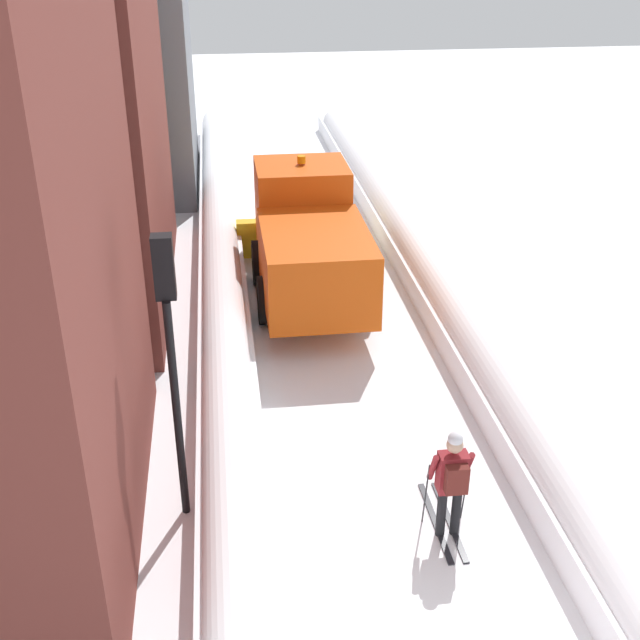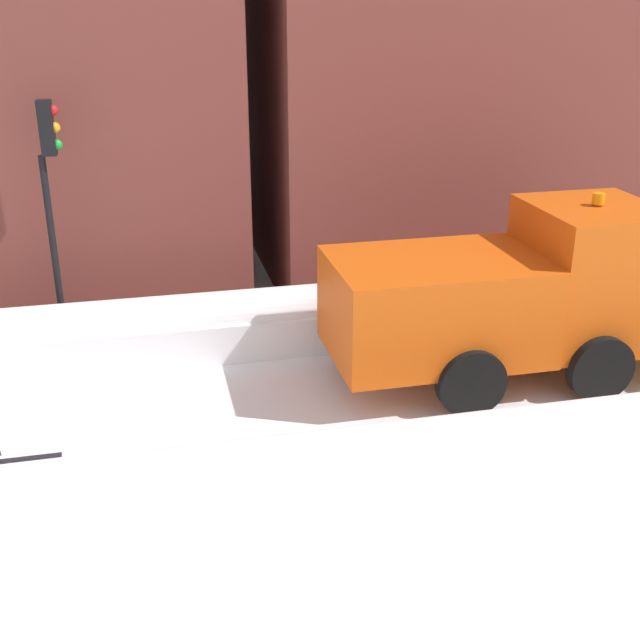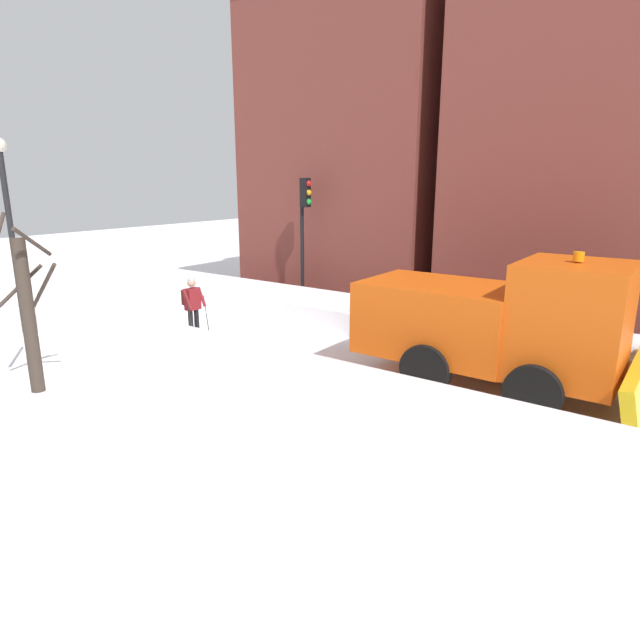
% 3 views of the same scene
% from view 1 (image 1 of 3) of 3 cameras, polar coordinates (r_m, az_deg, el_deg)
% --- Properties ---
extents(ground_plane, '(80.00, 80.00, 0.00)m').
position_cam_1_polar(ground_plane, '(18.18, 1.05, 0.11)').
color(ground_plane, white).
extents(snowbank_left, '(1.10, 36.00, 1.17)m').
position_cam_1_polar(snowbank_left, '(17.78, -6.91, 1.18)').
color(snowbank_left, white).
rests_on(snowbank_left, ground).
extents(snowbank_right, '(1.10, 36.00, 1.04)m').
position_cam_1_polar(snowbank_right, '(18.48, 8.73, 1.81)').
color(snowbank_right, white).
rests_on(snowbank_right, ground).
extents(plow_truck, '(3.20, 5.98, 3.12)m').
position_cam_1_polar(plow_truck, '(18.56, -0.83, 5.67)').
color(plow_truck, '#DB510F').
rests_on(plow_truck, ground).
extents(skier, '(0.62, 1.80, 1.81)m').
position_cam_1_polar(skier, '(11.76, 9.41, -11.20)').
color(skier, black).
rests_on(skier, ground).
extents(traffic_light_pole, '(0.28, 0.42, 4.47)m').
position_cam_1_polar(traffic_light_pole, '(11.15, -10.73, -0.55)').
color(traffic_light_pole, black).
rests_on(traffic_light_pole, ground).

